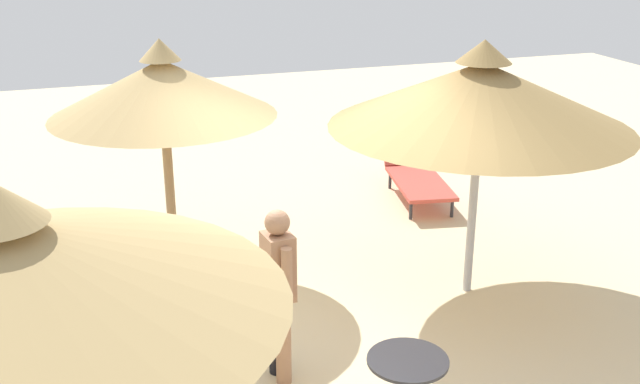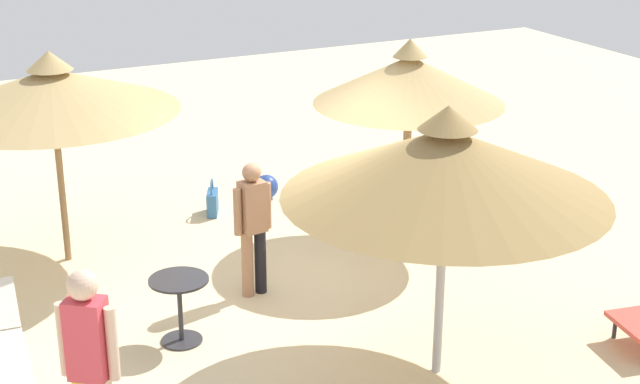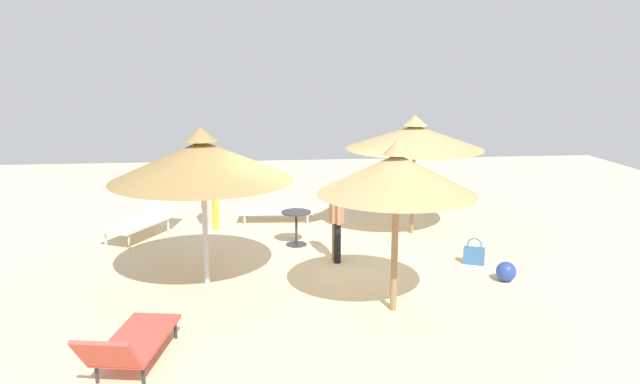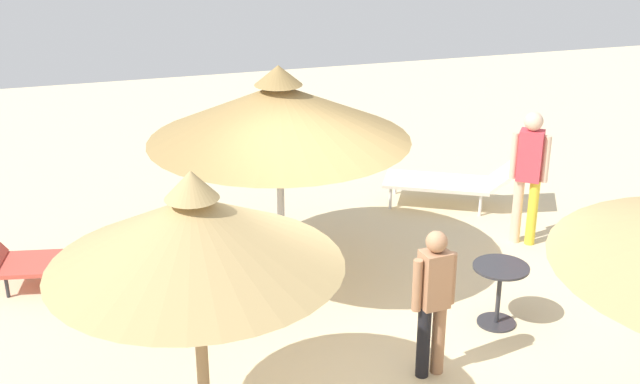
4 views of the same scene
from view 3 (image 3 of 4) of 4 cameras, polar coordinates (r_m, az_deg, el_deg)
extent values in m
cube|color=beige|center=(10.61, -0.94, -7.87)|extent=(24.00, 24.00, 0.10)
cylinder|color=#B2B2B7|center=(9.88, -10.99, -2.98)|extent=(0.09, 0.09, 2.09)
cone|color=#997A47|center=(9.65, -11.25, 2.98)|extent=(2.95, 2.95, 0.64)
cone|color=#997A47|center=(9.60, -11.35, 5.45)|extent=(0.53, 0.53, 0.22)
cylinder|color=olive|center=(12.74, 8.90, 0.81)|extent=(0.08, 0.08, 2.18)
cone|color=tan|center=(12.58, 9.06, 5.24)|extent=(2.88, 2.88, 0.49)
cone|color=tan|center=(12.54, 9.11, 6.81)|extent=(0.52, 0.52, 0.22)
cylinder|color=olive|center=(8.74, 7.19, -4.43)|extent=(0.10, 0.10, 2.22)
cone|color=tan|center=(8.51, 7.37, 1.74)|extent=(2.30, 2.30, 0.57)
cone|color=tan|center=(8.45, 7.44, 4.32)|extent=(0.41, 0.41, 0.22)
cube|color=silver|center=(13.76, -4.20, -1.81)|extent=(0.75, 1.74, 0.05)
cylinder|color=silver|center=(13.58, -7.25, -2.67)|extent=(0.04, 0.04, 0.23)
cylinder|color=silver|center=(14.10, -7.05, -2.10)|extent=(0.04, 0.04, 0.23)
cylinder|color=silver|center=(13.52, -1.21, -2.63)|extent=(0.04, 0.04, 0.23)
cylinder|color=silver|center=(14.04, -1.24, -2.06)|extent=(0.04, 0.04, 0.23)
cube|color=silver|center=(13.71, 0.24, -0.96)|extent=(0.67, 0.51, 0.39)
cube|color=#CC4C3F|center=(7.91, -17.03, -13.28)|extent=(1.50, 0.89, 0.05)
cylinder|color=#2D2D33|center=(8.56, -17.27, -12.35)|extent=(0.04, 0.04, 0.25)
cylinder|color=#2D2D33|center=(8.38, -13.69, -12.69)|extent=(0.04, 0.04, 0.25)
cylinder|color=#2D2D33|center=(7.60, -20.62, -15.94)|extent=(0.04, 0.04, 0.25)
cylinder|color=#2D2D33|center=(7.40, -16.59, -16.46)|extent=(0.04, 0.04, 0.25)
cube|color=#CC4C3F|center=(7.08, -19.78, -14.45)|extent=(0.50, 0.71, 0.47)
cube|color=silver|center=(12.88, -17.10, -2.89)|extent=(1.66, 1.31, 0.05)
cylinder|color=silver|center=(12.28, -17.83, -4.59)|extent=(0.04, 0.04, 0.32)
cylinder|color=silver|center=(12.65, -19.87, -4.24)|extent=(0.04, 0.04, 0.32)
cylinder|color=silver|center=(13.24, -14.35, -3.15)|extent=(0.04, 0.04, 0.32)
cylinder|color=silver|center=(13.58, -16.33, -2.87)|extent=(0.04, 0.04, 0.32)
cube|color=silver|center=(13.58, -14.57, -0.96)|extent=(0.76, 0.84, 0.45)
cylinder|color=yellow|center=(13.26, -9.97, -1.67)|extent=(0.13, 0.13, 0.88)
cylinder|color=beige|center=(13.12, -10.53, -1.84)|extent=(0.13, 0.13, 0.88)
cube|color=#D83F4C|center=(13.03, -10.38, 1.53)|extent=(0.37, 0.35, 0.66)
sphere|color=beige|center=(12.95, -10.46, 3.49)|extent=(0.24, 0.24, 0.24)
cylinder|color=beige|center=(13.18, -9.81, 1.58)|extent=(0.09, 0.09, 0.61)
cylinder|color=beige|center=(12.89, -10.95, 1.28)|extent=(0.09, 0.09, 0.61)
cylinder|color=#A57554|center=(11.07, 1.47, -4.65)|extent=(0.13, 0.13, 0.76)
cylinder|color=black|center=(10.92, 1.68, -4.90)|extent=(0.13, 0.13, 0.76)
cube|color=#A57554|center=(10.81, 1.60, -1.42)|extent=(0.29, 0.25, 0.57)
sphere|color=#A57554|center=(10.73, 1.61, 0.59)|extent=(0.21, 0.21, 0.21)
cylinder|color=#A57554|center=(10.99, 1.37, -1.33)|extent=(0.09, 0.09, 0.52)
cylinder|color=#A57554|center=(10.65, 1.83, -1.79)|extent=(0.09, 0.09, 0.52)
cube|color=#336699|center=(11.26, 14.54, -5.94)|extent=(0.28, 0.40, 0.32)
torus|color=#336699|center=(11.19, 14.60, -4.93)|extent=(0.13, 0.25, 0.27)
cylinder|color=#2D2D33|center=(11.88, -2.30, -1.95)|extent=(0.60, 0.60, 0.02)
cylinder|color=#2D2D33|center=(11.97, -2.29, -3.56)|extent=(0.05, 0.05, 0.67)
cylinder|color=#2D2D33|center=(12.06, -2.27, -5.04)|extent=(0.42, 0.42, 0.02)
sphere|color=navy|center=(10.56, 17.41, -7.29)|extent=(0.34, 0.34, 0.34)
camera|label=1|loc=(16.03, 4.30, 12.82)|focal=42.79mm
camera|label=2|loc=(16.01, -35.60, 14.40)|focal=54.16mm
camera|label=4|loc=(10.76, 41.38, 15.16)|focal=46.56mm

